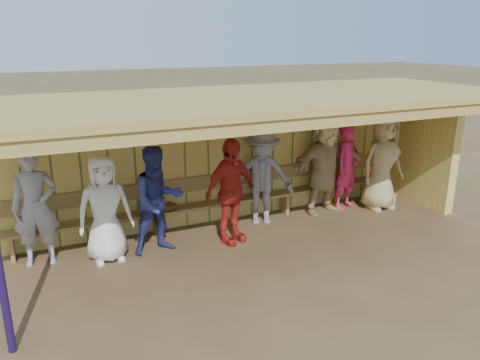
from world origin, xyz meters
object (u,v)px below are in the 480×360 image
object	(u,v)px
player_c	(158,200)
player_a	(35,208)
player_g	(347,167)
bench	(223,196)
player_b	(105,209)
player_d	(230,191)
player_h	(382,163)
player_e	(262,177)
player_f	(324,164)

from	to	relation	value
player_c	player_a	bearing A→B (deg)	163.99
player_g	bench	xyz separation A→B (m)	(-2.57, 0.31, -0.34)
player_b	player_g	bearing A→B (deg)	1.46
player_d	bench	world-z (taller)	player_d
player_g	player_h	size ratio (longest dim) A/B	0.90
player_b	player_e	size ratio (longest dim) A/B	0.94
player_c	player_b	bearing A→B (deg)	172.83
player_b	player_f	size ratio (longest dim) A/B	0.86
player_b	player_e	distance (m)	2.91
player_c	player_d	xyz separation A→B (m)	(1.19, -0.14, 0.02)
player_d	player_h	world-z (taller)	player_h
player_g	bench	world-z (taller)	player_g
player_c	player_h	world-z (taller)	player_h
player_b	player_h	xyz separation A→B (m)	(5.42, 0.06, 0.11)
player_e	player_h	size ratio (longest dim) A/B	0.94
player_a	player_g	size ratio (longest dim) A/B	1.06
player_a	player_f	xyz separation A→B (m)	(5.20, 0.05, 0.08)
player_g	player_b	bearing A→B (deg)	165.29
player_h	bench	bearing A→B (deg)	168.99
player_e	player_d	bearing A→B (deg)	-127.88
player_b	player_c	distance (m)	0.82
player_a	player_g	distance (m)	5.76
player_f	player_h	distance (m)	1.21
player_a	player_e	xyz separation A→B (m)	(3.84, 0.05, -0.01)
player_a	player_c	size ratio (longest dim) A/B	1.04
player_h	player_a	bearing A→B (deg)	177.63
player_e	bench	distance (m)	0.81
player_d	player_f	bearing A→B (deg)	-7.05
player_e	player_h	bearing A→B (deg)	13.06
player_a	player_e	size ratio (longest dim) A/B	1.01
player_d	bench	bearing A→B (deg)	55.14
player_d	player_e	world-z (taller)	same
player_b	player_c	bearing A→B (deg)	-5.26
player_a	bench	size ratio (longest dim) A/B	0.24
player_e	player_f	world-z (taller)	player_f
player_g	bench	bearing A→B (deg)	154.08
player_a	player_g	bearing A→B (deg)	7.34
player_a	player_b	bearing A→B (deg)	-11.53
player_b	bench	bearing A→B (deg)	13.92
player_d	player_e	bearing A→B (deg)	11.34
player_b	player_d	bearing A→B (deg)	-7.82
player_a	player_e	bearing A→B (deg)	7.61
player_b	player_e	xyz separation A→B (m)	(2.88, 0.37, 0.05)
player_f	player_d	bearing A→B (deg)	-175.80
player_c	player_f	xyz separation A→B (m)	(3.43, 0.40, 0.11)
player_d	player_f	distance (m)	2.30
player_e	player_g	size ratio (longest dim) A/B	1.04
player_b	player_h	size ratio (longest dim) A/B	0.88
player_b	player_h	world-z (taller)	player_h
player_e	player_g	bearing A→B (deg)	20.07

